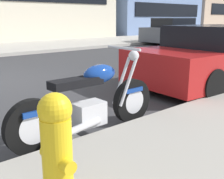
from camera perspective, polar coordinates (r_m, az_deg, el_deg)
sidewalk_far_curb at (r=19.52m, az=4.76°, el=10.16°), size 120.00×5.00×0.14m
parking_stall_stripe at (r=4.03m, az=-10.68°, el=-7.68°), size 0.12×2.20×0.01m
parked_motorcycle at (r=3.59m, az=-4.41°, el=-2.96°), size 2.21×0.62×1.12m
parked_car_far_down_curb at (r=7.04m, az=20.98°, el=6.39°), size 4.64×2.13×1.33m
car_opposite_curb at (r=17.45m, az=12.25°, el=11.49°), size 4.02×1.81×1.49m
fire_hydrant at (r=2.06m, az=-11.17°, el=-11.71°), size 0.24×0.36×0.87m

